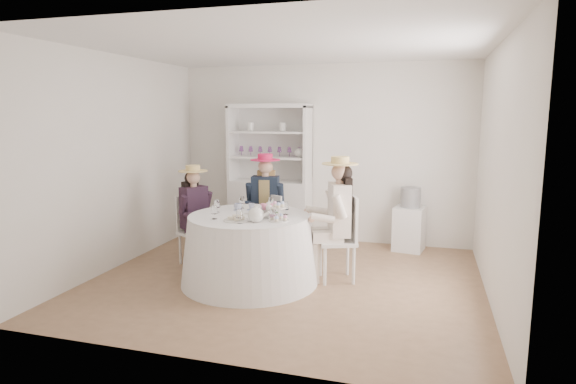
# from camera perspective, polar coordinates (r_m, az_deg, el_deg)

# --- Properties ---
(ground) EXTENTS (4.50, 4.50, 0.00)m
(ground) POSITION_cam_1_polar(r_m,az_deg,el_deg) (5.82, -0.28, -10.41)
(ground) COLOR brown
(ground) RESTS_ON ground
(ceiling) EXTENTS (4.50, 4.50, 0.00)m
(ceiling) POSITION_cam_1_polar(r_m,az_deg,el_deg) (5.53, -0.30, 16.95)
(ceiling) COLOR white
(ceiling) RESTS_ON wall_back
(wall_back) EXTENTS (4.50, 0.00, 4.50)m
(wall_back) POSITION_cam_1_polar(r_m,az_deg,el_deg) (7.45, 4.11, 4.54)
(wall_back) COLOR silver
(wall_back) RESTS_ON ground
(wall_front) EXTENTS (4.50, 0.00, 4.50)m
(wall_front) POSITION_cam_1_polar(r_m,az_deg,el_deg) (3.66, -9.24, -0.44)
(wall_front) COLOR silver
(wall_front) RESTS_ON ground
(wall_left) EXTENTS (0.00, 4.50, 4.50)m
(wall_left) POSITION_cam_1_polar(r_m,az_deg,el_deg) (6.52, -19.64, 3.36)
(wall_left) COLOR silver
(wall_left) RESTS_ON ground
(wall_right) EXTENTS (0.00, 4.50, 4.50)m
(wall_right) POSITION_cam_1_polar(r_m,az_deg,el_deg) (5.34, 23.56, 1.93)
(wall_right) COLOR silver
(wall_right) RESTS_ON ground
(tea_table) EXTENTS (1.60, 1.60, 0.80)m
(tea_table) POSITION_cam_1_polar(r_m,az_deg,el_deg) (5.67, -4.59, -6.75)
(tea_table) COLOR white
(tea_table) RESTS_ON ground
(hutch) EXTENTS (1.37, 0.79, 2.11)m
(hutch) POSITION_cam_1_polar(r_m,az_deg,el_deg) (7.50, -2.09, -0.03)
(hutch) COLOR silver
(hutch) RESTS_ON ground
(side_table) EXTENTS (0.47, 0.47, 0.64)m
(side_table) POSITION_cam_1_polar(r_m,az_deg,el_deg) (7.19, 14.17, -4.24)
(side_table) COLOR silver
(side_table) RESTS_ON ground
(hatbox) EXTENTS (0.33, 0.33, 0.28)m
(hatbox) POSITION_cam_1_polar(r_m,az_deg,el_deg) (7.10, 14.31, -0.62)
(hatbox) COLOR black
(hatbox) RESTS_ON side_table
(guest_left) EXTENTS (0.55, 0.50, 1.31)m
(guest_left) POSITION_cam_1_polar(r_m,az_deg,el_deg) (6.36, -10.94, -2.00)
(guest_left) COLOR silver
(guest_left) RESTS_ON ground
(guest_mid) EXTENTS (0.53, 0.56, 1.43)m
(guest_mid) POSITION_cam_1_polar(r_m,az_deg,el_deg) (6.56, -2.72, -0.87)
(guest_mid) COLOR silver
(guest_mid) RESTS_ON ground
(guest_right) EXTENTS (0.61, 0.56, 1.48)m
(guest_right) POSITION_cam_1_polar(r_m,az_deg,el_deg) (5.64, 5.84, -2.32)
(guest_right) COLOR silver
(guest_right) RESTS_ON ground
(spare_chair) EXTENTS (0.49, 0.49, 0.89)m
(spare_chair) POSITION_cam_1_polar(r_m,az_deg,el_deg) (6.60, -1.25, -3.74)
(spare_chair) COLOR silver
(spare_chair) RESTS_ON ground
(teacup_a) EXTENTS (0.10, 0.10, 0.08)m
(teacup_a) POSITION_cam_1_polar(r_m,az_deg,el_deg) (5.84, -5.95, -1.83)
(teacup_a) COLOR white
(teacup_a) RESTS_ON tea_table
(teacup_b) EXTENTS (0.09, 0.09, 0.07)m
(teacup_b) POSITION_cam_1_polar(r_m,az_deg,el_deg) (5.85, -4.35, -1.80)
(teacup_b) COLOR white
(teacup_b) RESTS_ON tea_table
(teacup_c) EXTENTS (0.10, 0.10, 0.07)m
(teacup_c) POSITION_cam_1_polar(r_m,az_deg,el_deg) (5.54, -1.78, -2.43)
(teacup_c) COLOR white
(teacup_c) RESTS_ON tea_table
(flower_bowl) EXTENTS (0.25, 0.25, 0.06)m
(flower_bowl) POSITION_cam_1_polar(r_m,az_deg,el_deg) (5.43, -2.70, -2.74)
(flower_bowl) COLOR white
(flower_bowl) RESTS_ON tea_table
(flower_arrangement) EXTENTS (0.20, 0.20, 0.08)m
(flower_arrangement) POSITION_cam_1_polar(r_m,az_deg,el_deg) (5.47, -2.51, -1.91)
(flower_arrangement) COLOR pink
(flower_arrangement) RESTS_ON tea_table
(table_teapot) EXTENTS (0.25, 0.17, 0.18)m
(table_teapot) POSITION_cam_1_polar(r_m,az_deg,el_deg) (5.20, -3.81, -2.71)
(table_teapot) COLOR white
(table_teapot) RESTS_ON tea_table
(sandwich_plate) EXTENTS (0.28, 0.28, 0.06)m
(sandwich_plate) POSITION_cam_1_polar(r_m,az_deg,el_deg) (5.28, -6.15, -3.25)
(sandwich_plate) COLOR white
(sandwich_plate) RESTS_ON tea_table
(cupcake_stand) EXTENTS (0.22, 0.22, 0.21)m
(cupcake_stand) POSITION_cam_1_polar(r_m,az_deg,el_deg) (5.23, -1.12, -2.64)
(cupcake_stand) COLOR white
(cupcake_stand) RESTS_ON tea_table
(stemware_set) EXTENTS (0.90, 0.90, 0.15)m
(stemware_set) POSITION_cam_1_polar(r_m,az_deg,el_deg) (5.56, -4.65, -1.99)
(stemware_set) COLOR white
(stemware_set) RESTS_ON tea_table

